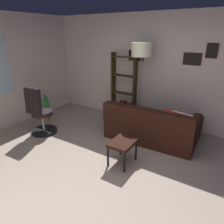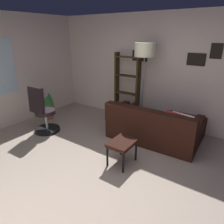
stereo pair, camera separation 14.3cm
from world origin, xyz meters
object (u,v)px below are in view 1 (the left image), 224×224
Objects in this scene: bookshelf at (124,92)px; footstool at (122,144)px; office_chair at (40,116)px; couch at (159,126)px; floor_lamp at (142,54)px; potted_plant at (44,108)px.

footstool is at bearing -151.21° from bookshelf.
footstool is 0.29× the size of bookshelf.
bookshelf reaches higher than office_chair.
floor_lamp is at bearing 64.82° from couch.
office_chair is 2.05m from bookshelf.
potted_plant is (-0.85, 2.27, -1.38)m from floor_lamp.
couch is at bearing -79.00° from potted_plant.
bookshelf reaches higher than footstool.
bookshelf is at bearing 66.54° from floor_lamp.
couch reaches higher than footstool.
floor_lamp is (1.46, -1.66, 1.26)m from office_chair.
office_chair reaches higher than potted_plant.
floor_lamp is 2.94× the size of potted_plant.
footstool is 2.74m from potted_plant.
potted_plant is (-0.56, 2.88, 0.01)m from couch.
bookshelf is 0.87× the size of floor_lamp.
potted_plant is (0.61, 0.62, -0.12)m from office_chair.
couch is 1.34m from bookshelf.
footstool is 2.05m from office_chair.
couch is 3.80× the size of footstool.
office_chair is 0.87m from potted_plant.
office_chair is 0.64× the size of bookshelf.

